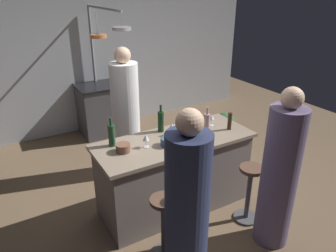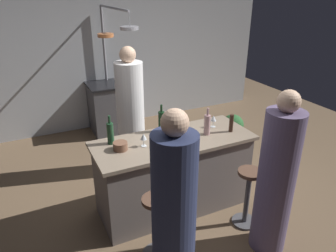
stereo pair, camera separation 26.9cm
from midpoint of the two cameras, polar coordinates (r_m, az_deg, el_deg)
The scene contains 20 objects.
ground_plane at distance 4.02m, azimuth 2.93°, elevation -13.97°, with size 9.00×9.00×0.00m, color brown.
back_wall at distance 5.95m, azimuth -10.28°, elevation 12.23°, with size 6.40×0.16×2.60m, color #B2B7BC.
kitchen_island at distance 3.76m, azimuth 3.08°, elevation -8.52°, with size 1.80×0.72×0.90m.
stove_range at distance 5.81m, azimuth -8.56°, elevation 3.29°, with size 0.80×0.64×0.89m.
chef at distance 4.40m, azimuth -4.91°, elevation 1.77°, with size 0.37×0.37×1.76m.
bar_stool_right at distance 3.69m, azimuth 16.06°, elevation -11.75°, with size 0.28×0.28×0.68m.
guest_right at distance 3.26m, azimuth 20.96°, elevation -9.17°, with size 0.35×0.35×1.67m.
bar_stool_left at distance 3.18m, azimuth 0.38°, elevation -17.23°, with size 0.28×0.28×0.68m.
guest_left at distance 2.64m, azimuth 4.09°, elevation -15.72°, with size 0.36×0.36×1.69m.
overhead_pot_rack at distance 5.09m, azimuth -8.32°, elevation 14.16°, with size 0.58×1.42×2.17m.
potted_plant at distance 5.43m, azimuth 12.81°, elevation -0.28°, with size 0.36×0.36×0.52m.
pepper_mill at distance 3.78m, azimuth 13.22°, elevation 0.47°, with size 0.05×0.05×0.21m, color #382319.
wine_bottle_red at distance 3.68m, azimuth 0.92°, elevation 0.87°, with size 0.07×0.07×0.32m.
wine_bottle_rose at distance 3.65m, azimuth 9.09°, elevation 0.27°, with size 0.07×0.07×0.32m.
wine_bottle_green at distance 3.42m, azimuth -8.02°, elevation -1.27°, with size 0.07×0.07×0.32m.
wine_glass_near_left_guest at distance 3.34m, azimuth -2.07°, elevation -2.06°, with size 0.07×0.07×0.15m.
wine_glass_near_right_guest at distance 3.59m, azimuth 2.78°, elevation -0.19°, with size 0.07×0.07×0.15m.
wine_glass_by_chef at distance 3.86m, azimuth 10.09°, elevation 1.24°, with size 0.07×0.07×0.15m.
mixing_bowl_wooden at distance 3.32m, azimuth -6.19°, elevation -3.61°, with size 0.15×0.15×0.08m, color brown.
mixing_bowl_blue at distance 3.39m, azimuth 1.83°, elevation -2.84°, with size 0.15×0.15×0.08m, color #334C6B.
Camera 2 is at (-1.44, -2.83, 2.47)m, focal length 34.24 mm.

